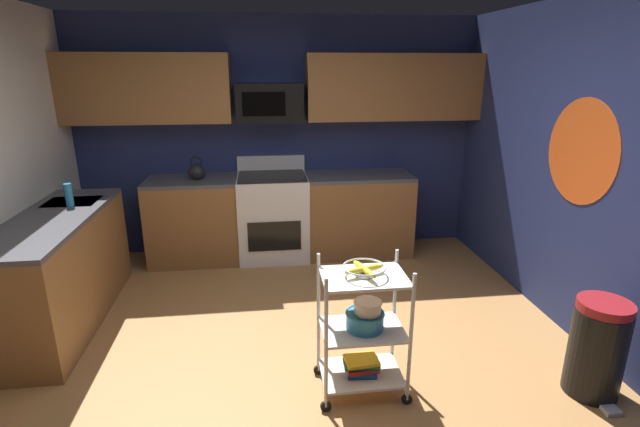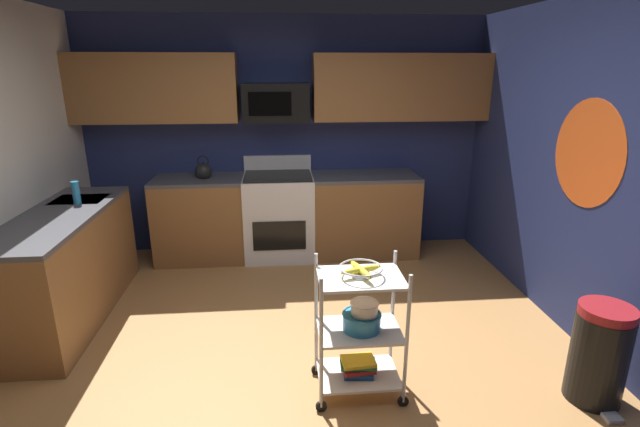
{
  "view_description": "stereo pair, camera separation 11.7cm",
  "coord_description": "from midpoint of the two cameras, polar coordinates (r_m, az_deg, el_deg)",
  "views": [
    {
      "loc": [
        -0.21,
        -2.92,
        2.07
      ],
      "look_at": [
        0.2,
        0.31,
        1.05
      ],
      "focal_mm": 26.4,
      "sensor_mm": 36.0,
      "label": 1
    },
    {
      "loc": [
        -0.09,
        -2.93,
        2.07
      ],
      "look_at": [
        0.2,
        0.31,
        1.05
      ],
      "focal_mm": 26.4,
      "sensor_mm": 36.0,
      "label": 2
    }
  ],
  "objects": [
    {
      "name": "counter_run",
      "position": [
        4.86,
        -13.81,
        -2.37
      ],
      "size": [
        3.64,
        2.42,
        0.92
      ],
      "color": "brown",
      "rests_on": "ground"
    },
    {
      "name": "mixing_bowl_large",
      "position": [
        3.09,
        4.35,
        -12.75
      ],
      "size": [
        0.25,
        0.25,
        0.11
      ],
      "color": "#338CBF",
      "rests_on": "rolling_cart"
    },
    {
      "name": "oven_range",
      "position": [
        5.27,
        -6.34,
        -0.24
      ],
      "size": [
        0.76,
        0.65,
        1.1
      ],
      "color": "white",
      "rests_on": "ground"
    },
    {
      "name": "wall_flower_decal",
      "position": [
        4.07,
        28.37,
        6.59
      ],
      "size": [
        0.0,
        0.81,
        0.81
      ],
      "primitive_type": "cylinder",
      "rotation": [
        0.0,
        1.57,
        0.0
      ],
      "color": "#E5591E"
    },
    {
      "name": "book_stack",
      "position": [
        3.27,
        3.94,
        -17.9
      ],
      "size": [
        0.24,
        0.19,
        0.1
      ],
      "color": "#1E4C8C",
      "rests_on": "rolling_cart"
    },
    {
      "name": "wall_right",
      "position": [
        3.85,
        31.3,
        3.32
      ],
      "size": [
        0.06,
        4.8,
        2.6
      ],
      "primitive_type": "cube",
      "color": "navy",
      "rests_on": "ground"
    },
    {
      "name": "upper_cabinets",
      "position": [
        5.17,
        -5.44,
        14.93
      ],
      "size": [
        4.4,
        0.33,
        0.7
      ],
      "color": "brown"
    },
    {
      "name": "microwave",
      "position": [
        5.15,
        -6.83,
        13.2
      ],
      "size": [
        0.7,
        0.39,
        0.4
      ],
      "color": "black"
    },
    {
      "name": "kettle",
      "position": [
        5.19,
        -15.32,
        4.88
      ],
      "size": [
        0.21,
        0.18,
        0.26
      ],
      "color": "black",
      "rests_on": "counter_run"
    },
    {
      "name": "trash_can",
      "position": [
        3.61,
        29.72,
        -14.0
      ],
      "size": [
        0.34,
        0.42,
        0.66
      ],
      "color": "black",
      "rests_on": "ground"
    },
    {
      "name": "mixing_bowl_small",
      "position": [
        3.04,
        4.68,
        -11.21
      ],
      "size": [
        0.18,
        0.18,
        0.08
      ],
      "color": "silver",
      "rests_on": "rolling_cart"
    },
    {
      "name": "floor",
      "position": [
        3.6,
        -3.61,
        -18.13
      ],
      "size": [
        4.4,
        4.8,
        0.04
      ],
      "primitive_type": "cube",
      "color": "#A87542",
      "rests_on": "ground"
    },
    {
      "name": "fruit_bowl",
      "position": [
        2.93,
        4.22,
        -6.73
      ],
      "size": [
        0.27,
        0.27,
        0.07
      ],
      "color": "silver",
      "rests_on": "rolling_cart"
    },
    {
      "name": "dish_soap_bottle",
      "position": [
        4.57,
        -28.81,
        1.97
      ],
      "size": [
        0.06,
        0.06,
        0.2
      ],
      "primitive_type": "cylinder",
      "color": "#2D8CBF",
      "rests_on": "counter_run"
    },
    {
      "name": "rolling_cart",
      "position": [
        3.12,
        4.05,
        -13.83
      ],
      "size": [
        0.59,
        0.4,
        0.91
      ],
      "color": "silver",
      "rests_on": "ground"
    },
    {
      "name": "wall_back",
      "position": [
        5.41,
        -5.6,
        9.18
      ],
      "size": [
        4.52,
        0.06,
        2.6
      ],
      "primitive_type": "cube",
      "color": "navy",
      "rests_on": "ground"
    }
  ]
}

